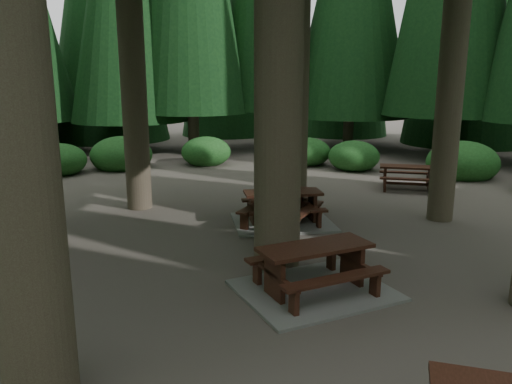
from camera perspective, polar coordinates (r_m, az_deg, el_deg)
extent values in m
plane|color=#575047|center=(8.98, -2.19, -9.00)|extent=(80.00, 80.00, 0.00)
cube|color=gray|center=(8.20, 6.67, -11.10)|extent=(2.62, 2.30, 0.05)
cube|color=#32180F|center=(7.93, 6.80, -6.29)|extent=(1.91, 1.03, 0.06)
cube|color=#32180F|center=(8.52, 4.57, -7.02)|extent=(1.82, 0.58, 0.05)
cube|color=#32180F|center=(7.57, 9.21, -9.77)|extent=(1.82, 0.58, 0.05)
cube|color=#32180F|center=(7.73, 2.12, -9.84)|extent=(0.18, 0.56, 0.72)
cube|color=#32180F|center=(7.71, 2.12, -9.42)|extent=(0.35, 1.45, 0.06)
cube|color=#32180F|center=(8.45, 10.92, -8.03)|extent=(0.18, 0.56, 0.72)
cube|color=#32180F|center=(8.43, 10.94, -7.65)|extent=(0.35, 1.45, 0.06)
cube|color=#32180F|center=(8.14, 6.69, -10.10)|extent=(1.50, 0.36, 0.08)
cube|color=#32180F|center=(9.91, -24.76, -5.12)|extent=(0.59, 1.96, 0.05)
cube|color=gray|center=(11.80, 3.05, -3.47)|extent=(2.47, 2.12, 0.05)
cube|color=#32180F|center=(11.62, 3.09, -0.07)|extent=(1.85, 0.88, 0.06)
cube|color=#32180F|center=(12.25, 2.51, -0.81)|extent=(1.80, 0.44, 0.05)
cube|color=#32180F|center=(11.13, 3.70, -2.24)|extent=(1.80, 0.44, 0.05)
cube|color=#32180F|center=(11.59, -0.38, -2.05)|extent=(0.14, 0.55, 0.71)
cube|color=#32180F|center=(11.57, -0.38, -1.77)|extent=(0.23, 1.44, 0.06)
cube|color=#32180F|center=(11.87, 6.44, -1.77)|extent=(0.14, 0.55, 0.71)
cube|color=#32180F|center=(11.86, 6.45, -1.49)|extent=(0.23, 1.44, 0.06)
cube|color=#32180F|center=(11.76, 3.06, -2.75)|extent=(1.48, 0.24, 0.08)
cube|color=#32180F|center=(15.96, 16.97, 2.76)|extent=(1.76, 1.35, 0.06)
cube|color=#32180F|center=(16.55, 16.80, 2.14)|extent=(1.57, 0.99, 0.05)
cube|color=#32180F|center=(15.47, 17.01, 1.41)|extent=(1.57, 0.99, 0.05)
cube|color=#32180F|center=(16.00, 14.52, 1.62)|extent=(0.30, 0.48, 0.66)
cube|color=#32180F|center=(15.99, 14.53, 1.82)|extent=(0.70, 1.21, 0.06)
cube|color=#32180F|center=(16.08, 19.24, 1.37)|extent=(0.30, 0.48, 0.66)
cube|color=#32180F|center=(16.07, 19.25, 1.56)|extent=(0.70, 1.21, 0.06)
cube|color=#32180F|center=(16.06, 16.84, 0.92)|extent=(1.25, 0.72, 0.07)
cube|color=#32180F|center=(11.39, 2.94, -0.31)|extent=(1.69, 1.83, 0.06)
cube|color=#32180F|center=(11.69, 0.20, -1.45)|extent=(1.34, 1.54, 0.05)
cube|color=#32180F|center=(11.26, 5.75, -2.08)|extent=(1.34, 1.54, 0.05)
cube|color=#32180F|center=(10.84, 1.49, -3.10)|extent=(0.47, 0.41, 0.72)
cube|color=#32180F|center=(10.83, 1.49, -2.79)|extent=(1.16, 0.99, 0.06)
cube|color=#32180F|center=(12.13, 4.20, -1.39)|extent=(0.47, 0.41, 0.72)
cube|color=#32180F|center=(12.12, 4.20, -1.12)|extent=(1.16, 0.99, 0.06)
cube|color=#32180F|center=(11.53, 2.91, -3.06)|extent=(1.02, 1.20, 0.08)
ellipsoid|color=#20531C|center=(18.66, 22.49, 2.83)|extent=(2.42, 2.42, 1.49)
ellipsoid|color=#20531C|center=(18.97, 11.11, 3.73)|extent=(1.90, 1.90, 1.17)
ellipsoid|color=#20531C|center=(19.80, 5.86, 4.28)|extent=(1.84, 1.84, 1.13)
ellipsoid|color=#20531C|center=(19.85, -5.73, 4.31)|extent=(1.95, 1.95, 1.20)
ellipsoid|color=#20531C|center=(19.56, -15.11, 3.80)|extent=(2.31, 2.31, 1.42)
ellipsoid|color=#20531C|center=(19.06, -21.60, 3.10)|extent=(1.93, 1.93, 1.19)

